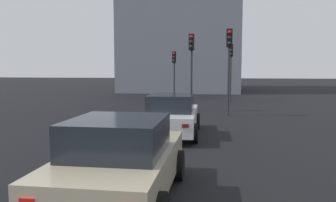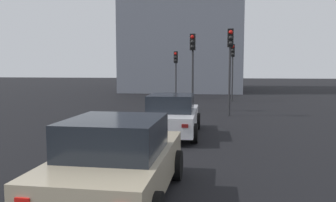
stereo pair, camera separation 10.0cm
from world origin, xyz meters
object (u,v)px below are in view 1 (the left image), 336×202
(car_beige_second, at_px, (120,161))
(traffic_light_far_left, at_px, (191,56))
(traffic_light_near_left, at_px, (174,65))
(traffic_light_near_right, at_px, (229,54))
(traffic_light_far_right, at_px, (231,60))
(car_white_lead, at_px, (172,115))

(car_beige_second, bearing_deg, traffic_light_far_left, -1.17)
(traffic_light_far_left, bearing_deg, car_beige_second, 6.33)
(traffic_light_near_left, distance_m, traffic_light_far_left, 7.78)
(traffic_light_near_right, xyz_separation_m, traffic_light_far_right, (7.80, -0.47, -0.15))
(car_white_lead, distance_m, traffic_light_far_left, 7.31)
(traffic_light_far_right, bearing_deg, traffic_light_far_left, -17.86)
(car_beige_second, height_order, traffic_light_far_right, traffic_light_far_right)
(car_white_lead, bearing_deg, traffic_light_near_left, 5.21)
(car_white_lead, height_order, traffic_light_far_right, traffic_light_far_right)
(traffic_light_near_right, height_order, traffic_light_far_left, traffic_light_near_right)
(car_beige_second, xyz_separation_m, traffic_light_near_right, (11.34, -2.39, 2.37))
(traffic_light_far_left, height_order, traffic_light_far_right, traffic_light_far_left)
(traffic_light_far_left, bearing_deg, traffic_light_far_right, 166.19)
(traffic_light_near_left, bearing_deg, traffic_light_near_right, 28.43)
(traffic_light_near_left, bearing_deg, car_white_lead, 12.34)
(traffic_light_near_left, height_order, traffic_light_far_right, traffic_light_far_right)
(traffic_light_near_right, bearing_deg, traffic_light_near_left, -161.05)
(traffic_light_near_left, xyz_separation_m, traffic_light_near_right, (-9.27, -3.83, 0.43))
(car_beige_second, xyz_separation_m, traffic_light_near_left, (20.61, 1.43, 1.93))
(car_beige_second, distance_m, traffic_light_near_left, 20.75)
(traffic_light_far_right, bearing_deg, traffic_light_near_left, -104.83)
(traffic_light_far_right, bearing_deg, car_beige_second, -4.41)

